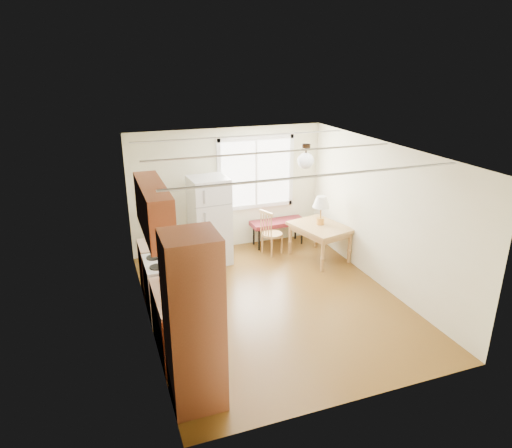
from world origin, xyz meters
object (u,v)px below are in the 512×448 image
bench (278,223)px  dining_table (320,230)px  chair (269,230)px  refrigerator (210,221)px

bench → dining_table: size_ratio=0.91×
chair → refrigerator: bearing=153.5°
refrigerator → chair: refrigerator is taller
refrigerator → dining_table: 2.16m
bench → dining_table: 1.08m
dining_table → chair: chair is taller
bench → chair: (-0.38, -0.45, 0.06)m
dining_table → refrigerator: bearing=149.5°
refrigerator → bench: size_ratio=1.44×
refrigerator → dining_table: bearing=-19.5°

